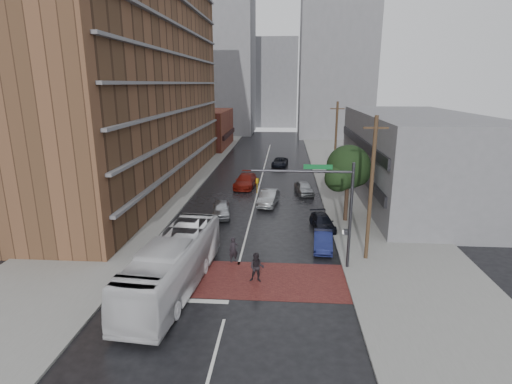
# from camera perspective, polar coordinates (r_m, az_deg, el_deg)

# --- Properties ---
(ground) EXTENTS (160.00, 160.00, 0.00)m
(ground) POSITION_cam_1_polar(r_m,az_deg,el_deg) (25.42, -3.19, -12.82)
(ground) COLOR black
(ground) RESTS_ON ground
(crosswalk) EXTENTS (14.00, 5.00, 0.02)m
(crosswalk) POSITION_cam_1_polar(r_m,az_deg,el_deg) (25.85, -3.05, -12.28)
(crosswalk) COLOR maroon
(crosswalk) RESTS_ON ground
(sidewalk_west) EXTENTS (9.00, 90.00, 0.15)m
(sidewalk_west) POSITION_cam_1_polar(r_m,az_deg,el_deg) (50.82, -12.53, 1.37)
(sidewalk_west) COLOR gray
(sidewalk_west) RESTS_ON ground
(sidewalk_east) EXTENTS (9.00, 90.00, 0.15)m
(sidewalk_east) POSITION_cam_1_polar(r_m,az_deg,el_deg) (49.43, 13.96, 0.90)
(sidewalk_east) COLOR gray
(sidewalk_east) RESTS_ON ground
(apartment_block) EXTENTS (10.00, 44.00, 28.00)m
(apartment_block) POSITION_cam_1_polar(r_m,az_deg,el_deg) (49.30, -16.75, 17.03)
(apartment_block) COLOR brown
(apartment_block) RESTS_ON ground
(storefront_west) EXTENTS (8.00, 16.00, 7.00)m
(storefront_west) POSITION_cam_1_polar(r_m,az_deg,el_deg) (78.15, -6.99, 8.94)
(storefront_west) COLOR brown
(storefront_west) RESTS_ON ground
(building_east) EXTENTS (11.00, 26.00, 9.00)m
(building_east) POSITION_cam_1_polar(r_m,az_deg,el_deg) (44.95, 21.66, 4.64)
(building_east) COLOR slate
(building_east) RESTS_ON ground
(distant_tower_west) EXTENTS (18.00, 16.00, 32.00)m
(distant_tower_west) POSITION_cam_1_polar(r_m,az_deg,el_deg) (101.74, -5.70, 17.47)
(distant_tower_west) COLOR slate
(distant_tower_west) RESTS_ON ground
(distant_tower_east) EXTENTS (16.00, 14.00, 36.00)m
(distant_tower_east) POSITION_cam_1_polar(r_m,az_deg,el_deg) (95.06, 11.43, 18.63)
(distant_tower_east) COLOR slate
(distant_tower_east) RESTS_ON ground
(distant_tower_center) EXTENTS (12.00, 10.00, 24.00)m
(distant_tower_center) POSITION_cam_1_polar(r_m,az_deg,el_deg) (117.27, 2.82, 15.27)
(distant_tower_center) COLOR slate
(distant_tower_center) RESTS_ON ground
(street_tree) EXTENTS (4.20, 4.10, 6.90)m
(street_tree) POSITION_cam_1_polar(r_m,az_deg,el_deg) (35.44, 13.06, 3.11)
(street_tree) COLOR #332319
(street_tree) RESTS_ON ground
(signal_mast) EXTENTS (6.50, 0.30, 7.20)m
(signal_mast) POSITION_cam_1_polar(r_m,az_deg,el_deg) (25.92, 10.31, -1.17)
(signal_mast) COLOR #2D2D33
(signal_mast) RESTS_ON ground
(utility_pole_near) EXTENTS (1.60, 0.26, 10.00)m
(utility_pole_near) POSITION_cam_1_polar(r_m,az_deg,el_deg) (27.71, 16.11, 0.41)
(utility_pole_near) COLOR #473321
(utility_pole_near) RESTS_ON ground
(utility_pole_far) EXTENTS (1.60, 0.26, 10.00)m
(utility_pole_far) POSITION_cam_1_polar(r_m,az_deg,el_deg) (47.08, 11.29, 6.65)
(utility_pole_far) COLOR #473321
(utility_pole_far) RESTS_ON ground
(transit_bus) EXTENTS (3.70, 11.77, 3.23)m
(transit_bus) POSITION_cam_1_polar(r_m,az_deg,el_deg) (24.48, -11.72, -10.07)
(transit_bus) COLOR silver
(transit_bus) RESTS_ON ground
(pedestrian_a) EXTENTS (0.77, 0.66, 1.79)m
(pedestrian_a) POSITION_cam_1_polar(r_m,az_deg,el_deg) (27.76, -3.23, -8.25)
(pedestrian_a) COLOR black
(pedestrian_a) RESTS_ON ground
(pedestrian_b) EXTENTS (0.95, 0.75, 1.89)m
(pedestrian_b) POSITION_cam_1_polar(r_m,az_deg,el_deg) (25.11, 0.11, -10.74)
(pedestrian_b) COLOR black
(pedestrian_b) RESTS_ON ground
(car_travel_a) EXTENTS (2.22, 4.24, 1.38)m
(car_travel_a) POSITION_cam_1_polar(r_m,az_deg,el_deg) (37.14, -5.00, -2.46)
(car_travel_a) COLOR #A8ABB0
(car_travel_a) RESTS_ON ground
(car_travel_b) EXTENTS (2.25, 4.81, 1.52)m
(car_travel_b) POSITION_cam_1_polar(r_m,az_deg,el_deg) (40.41, 1.80, -0.83)
(car_travel_b) COLOR #9DA1A4
(car_travel_b) RESTS_ON ground
(car_travel_c) EXTENTS (2.72, 5.64, 1.58)m
(car_travel_c) POSITION_cam_1_polar(r_m,az_deg,el_deg) (47.33, -1.50, 1.62)
(car_travel_c) COLOR maroon
(car_travel_c) RESTS_ON ground
(suv_travel) EXTENTS (2.62, 4.74, 1.26)m
(suv_travel) POSITION_cam_1_polar(r_m,az_deg,el_deg) (59.72, 3.44, 4.30)
(suv_travel) COLOR black
(suv_travel) RESTS_ON ground
(car_parked_near) EXTENTS (1.62, 3.95, 1.27)m
(car_parked_near) POSITION_cam_1_polar(r_m,az_deg,el_deg) (30.28, 9.55, -6.91)
(car_parked_near) COLOR #161D4F
(car_parked_near) RESTS_ON ground
(car_parked_mid) EXTENTS (2.24, 4.28, 1.18)m
(car_parked_mid) POSITION_cam_1_polar(r_m,az_deg,el_deg) (34.33, 9.48, -4.28)
(car_parked_mid) COLOR black
(car_parked_mid) RESTS_ON ground
(car_parked_far) EXTENTS (2.37, 4.37, 1.41)m
(car_parked_far) POSITION_cam_1_polar(r_m,az_deg,el_deg) (44.77, 6.86, 0.60)
(car_parked_far) COLOR #9CA0A3
(car_parked_far) RESTS_ON ground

